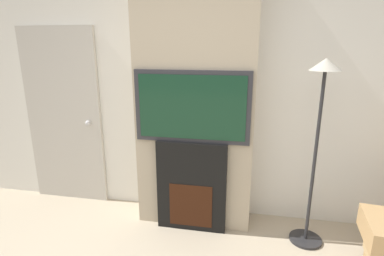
# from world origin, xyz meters

# --- Properties ---
(wall_back) EXTENTS (6.00, 0.06, 2.70)m
(wall_back) POSITION_xyz_m (0.00, 2.03, 1.35)
(wall_back) COLOR silver
(wall_back) RESTS_ON ground_plane
(chimney_breast) EXTENTS (1.14, 0.36, 2.70)m
(chimney_breast) POSITION_xyz_m (0.00, 1.82, 1.35)
(chimney_breast) COLOR tan
(chimney_breast) RESTS_ON ground_plane
(fireplace) EXTENTS (0.68, 0.15, 0.91)m
(fireplace) POSITION_xyz_m (0.00, 1.64, 0.45)
(fireplace) COLOR black
(fireplace) RESTS_ON ground_plane
(television) EXTENTS (1.07, 0.07, 0.67)m
(television) POSITION_xyz_m (0.00, 1.63, 1.25)
(television) COLOR #2D2D33
(television) RESTS_ON fireplace
(floor_lamp) EXTENTS (0.30, 0.30, 1.70)m
(floor_lamp) POSITION_xyz_m (1.11, 1.61, 1.18)
(floor_lamp) COLOR #262628
(floor_lamp) RESTS_ON ground_plane
(entry_door) EXTENTS (0.90, 0.09, 2.00)m
(entry_door) POSITION_xyz_m (-1.55, 1.97, 1.00)
(entry_door) COLOR #BCB7AD
(entry_door) RESTS_ON ground_plane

